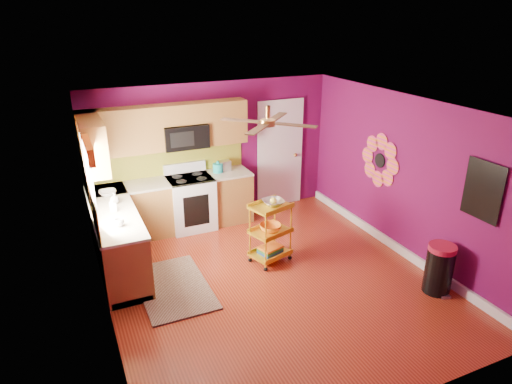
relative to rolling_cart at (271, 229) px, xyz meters
name	(u,v)px	position (x,y,z in m)	size (l,w,h in m)	color
ground	(272,280)	(-0.22, -0.52, -0.54)	(5.00, 5.00, 0.00)	maroon
room_envelope	(276,174)	(-0.20, -0.52, 1.09)	(4.54, 5.04, 2.52)	#600B45
lower_cabinets	(150,220)	(-1.57, 1.29, -0.11)	(2.81, 2.31, 0.94)	brown
electric_range	(191,202)	(-0.77, 1.65, -0.06)	(0.76, 0.66, 1.13)	white
upper_cabinetry	(145,134)	(-1.46, 1.65, 1.26)	(2.80, 2.30, 1.26)	brown
left_window	(88,166)	(-2.44, 0.53, 1.20)	(0.08, 1.35, 1.08)	white
panel_door	(280,155)	(1.13, 1.95, 0.49)	(0.95, 0.11, 2.15)	white
right_wall_art	(421,173)	(2.01, -0.86, 0.90)	(0.04, 2.74, 1.04)	black
ceiling_fan	(268,122)	(-0.22, -0.32, 1.75)	(1.01, 1.01, 0.26)	#BF8C3F
shag_rug	(174,287)	(-1.58, -0.12, -0.53)	(0.93, 1.51, 0.02)	black
rolling_cart	(271,229)	(0.00, 0.00, 0.00)	(0.68, 0.57, 1.05)	gold
trash_can	(439,269)	(1.74, -1.69, -0.18)	(0.48, 0.48, 0.71)	black
teal_kettle	(218,168)	(-0.22, 1.72, 0.48)	(0.18, 0.18, 0.21)	#16A3A5
toaster	(224,166)	(-0.08, 1.78, 0.49)	(0.22, 0.15, 0.18)	beige
soap_bottle_a	(113,205)	(-2.17, 0.74, 0.50)	(0.09, 0.09, 0.21)	#EA3F72
soap_bottle_b	(114,198)	(-2.11, 1.02, 0.49)	(0.13, 0.13, 0.17)	white
counter_dish	(108,193)	(-2.17, 1.43, 0.43)	(0.27, 0.27, 0.07)	white
counter_cup	(119,222)	(-2.17, 0.21, 0.45)	(0.13, 0.13, 0.10)	white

